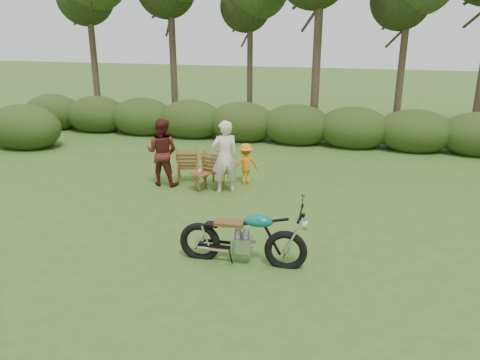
% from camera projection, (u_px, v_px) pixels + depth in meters
% --- Properties ---
extents(ground, '(80.00, 80.00, 0.00)m').
position_uv_depth(ground, '(224.00, 256.00, 8.64)').
color(ground, '#36531B').
rests_on(ground, ground).
extents(tree_line, '(22.52, 11.62, 8.14)m').
position_uv_depth(tree_line, '(317.00, 32.00, 16.24)').
color(tree_line, '#34291C').
rests_on(tree_line, ground).
extents(motorcycle, '(2.22, 0.91, 1.25)m').
position_uv_depth(motorcycle, '(242.00, 262.00, 8.42)').
color(motorcycle, '#0CA399').
rests_on(motorcycle, ground).
extents(lawn_chair_right, '(0.77, 0.77, 0.97)m').
position_uv_depth(lawn_chair_right, '(218.00, 186.00, 12.41)').
color(lawn_chair_right, brown).
rests_on(lawn_chair_right, ground).
extents(lawn_chair_left, '(0.81, 0.81, 0.94)m').
position_uv_depth(lawn_chair_left, '(189.00, 180.00, 12.83)').
color(lawn_chair_left, brown).
rests_on(lawn_chair_left, ground).
extents(side_table, '(0.59, 0.55, 0.48)m').
position_uv_depth(side_table, '(201.00, 182.00, 11.98)').
color(side_table, brown).
rests_on(side_table, ground).
extents(cup, '(0.14, 0.14, 0.09)m').
position_uv_depth(cup, '(200.00, 171.00, 11.86)').
color(cup, beige).
rests_on(cup, side_table).
extents(adult_a, '(0.81, 0.73, 1.85)m').
position_uv_depth(adult_a, '(225.00, 192.00, 11.93)').
color(adult_a, beige).
rests_on(adult_a, ground).
extents(adult_b, '(0.87, 0.68, 1.78)m').
position_uv_depth(adult_b, '(164.00, 184.00, 12.52)').
color(adult_b, '#4D1A16').
rests_on(adult_b, ground).
extents(child, '(0.82, 0.73, 1.10)m').
position_uv_depth(child, '(245.00, 183.00, 12.58)').
color(child, orange).
rests_on(child, ground).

